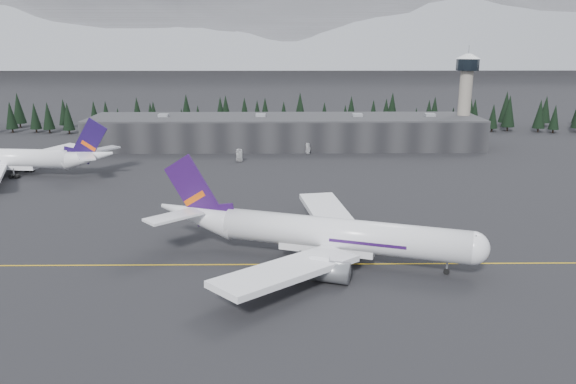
{
  "coord_description": "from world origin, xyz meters",
  "views": [
    {
      "loc": [
        -1.53,
        -106.34,
        43.63
      ],
      "look_at": [
        0.0,
        20.0,
        9.0
      ],
      "focal_mm": 35.0,
      "sensor_mm": 36.0,
      "label": 1
    }
  ],
  "objects_px": {
    "terminal": "(285,132)",
    "gse_vehicle_a": "(240,160)",
    "control_tower": "(466,89)",
    "jet_parked": "(16,159)",
    "jet_main": "(314,232)",
    "gse_vehicle_b": "(308,152)"
  },
  "relations": [
    {
      "from": "terminal",
      "to": "gse_vehicle_b",
      "type": "xyz_separation_m",
      "value": [
        9.01,
        -15.97,
        -5.54
      ]
    },
    {
      "from": "jet_main",
      "to": "gse_vehicle_a",
      "type": "height_order",
      "value": "jet_main"
    },
    {
      "from": "terminal",
      "to": "jet_parked",
      "type": "bearing_deg",
      "value": -150.84
    },
    {
      "from": "control_tower",
      "to": "jet_parked",
      "type": "bearing_deg",
      "value": -162.22
    },
    {
      "from": "jet_main",
      "to": "gse_vehicle_b",
      "type": "xyz_separation_m",
      "value": [
        4.02,
        108.09,
        -4.95
      ]
    },
    {
      "from": "terminal",
      "to": "control_tower",
      "type": "bearing_deg",
      "value": 2.29
    },
    {
      "from": "terminal",
      "to": "control_tower",
      "type": "xyz_separation_m",
      "value": [
        75.0,
        3.0,
        17.11
      ]
    },
    {
      "from": "jet_parked",
      "to": "gse_vehicle_a",
      "type": "xyz_separation_m",
      "value": [
        71.93,
        19.34,
        -4.78
      ]
    },
    {
      "from": "control_tower",
      "to": "gse_vehicle_a",
      "type": "distance_m",
      "value": 100.25
    },
    {
      "from": "terminal",
      "to": "gse_vehicle_a",
      "type": "height_order",
      "value": "terminal"
    },
    {
      "from": "jet_main",
      "to": "jet_parked",
      "type": "xyz_separation_m",
      "value": [
        -93.75,
        74.53,
        -0.24
      ]
    },
    {
      "from": "jet_parked",
      "to": "gse_vehicle_b",
      "type": "height_order",
      "value": "jet_parked"
    },
    {
      "from": "jet_main",
      "to": "jet_parked",
      "type": "distance_m",
      "value": 119.77
    },
    {
      "from": "control_tower",
      "to": "jet_main",
      "type": "bearing_deg",
      "value": -118.85
    },
    {
      "from": "control_tower",
      "to": "gse_vehicle_b",
      "type": "distance_m",
      "value": 72.3
    },
    {
      "from": "terminal",
      "to": "jet_main",
      "type": "height_order",
      "value": "jet_main"
    },
    {
      "from": "terminal",
      "to": "gse_vehicle_b",
      "type": "relative_size",
      "value": 36.0
    },
    {
      "from": "jet_parked",
      "to": "jet_main",
      "type": "bearing_deg",
      "value": 147.72
    },
    {
      "from": "jet_parked",
      "to": "terminal",
      "type": "bearing_deg",
      "value": -144.64
    },
    {
      "from": "gse_vehicle_b",
      "to": "gse_vehicle_a",
      "type": "bearing_deg",
      "value": -92.1
    },
    {
      "from": "gse_vehicle_a",
      "to": "control_tower",
      "type": "bearing_deg",
      "value": 30.04
    },
    {
      "from": "jet_parked",
      "to": "control_tower",
      "type": "bearing_deg",
      "value": -156.02
    }
  ]
}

